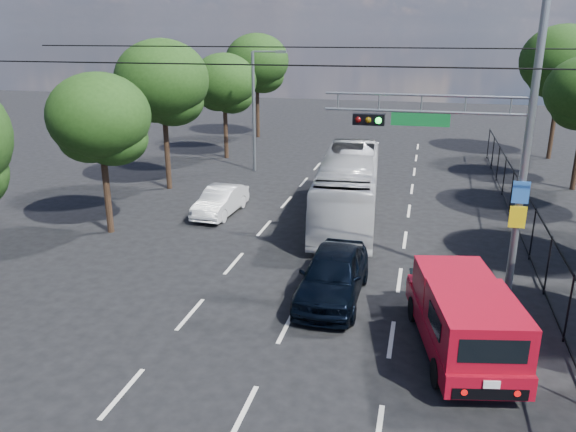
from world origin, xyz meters
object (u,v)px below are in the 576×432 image
(signal_mast, at_px, (486,131))
(red_pickup, at_px, (463,316))
(navy_hatchback, at_px, (333,275))
(white_bus, at_px, (348,187))
(white_van, at_px, (221,201))

(signal_mast, relative_size, red_pickup, 1.65)
(navy_hatchback, xyz_separation_m, white_bus, (-0.67, 8.09, 0.65))
(signal_mast, xyz_separation_m, white_van, (-10.78, 5.41, -4.60))
(red_pickup, relative_size, navy_hatchback, 1.20)
(white_van, bearing_deg, red_pickup, -40.10)
(red_pickup, bearing_deg, navy_hatchback, 148.02)
(red_pickup, relative_size, white_bus, 0.55)
(signal_mast, distance_m, red_pickup, 5.97)
(signal_mast, relative_size, navy_hatchback, 1.99)
(navy_hatchback, height_order, white_van, navy_hatchback)
(white_bus, bearing_deg, signal_mast, -55.74)
(red_pickup, distance_m, white_bus, 11.39)
(red_pickup, xyz_separation_m, white_bus, (-4.48, 10.46, 0.37))
(signal_mast, bearing_deg, white_van, 153.36)
(signal_mast, height_order, white_van, signal_mast)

